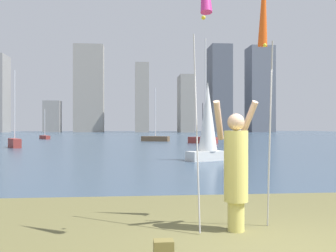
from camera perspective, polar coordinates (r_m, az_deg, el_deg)
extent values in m
cube|color=#384C60|center=(66.62, -3.71, -1.47)|extent=(120.00, 115.82, 0.12)
cube|color=#33301C|center=(9.02, 7.19, -10.46)|extent=(120.00, 0.70, 0.02)
cylinder|color=#D8CC66|center=(6.01, 10.30, -13.33)|extent=(0.26, 0.26, 0.46)
cylinder|color=#D8CC66|center=(5.88, 10.30, -6.00)|extent=(0.37, 0.37, 1.09)
sphere|color=#D1A889|center=(5.85, 10.30, 0.59)|extent=(0.26, 0.26, 0.26)
cylinder|color=#D1A889|center=(5.93, 7.71, 0.84)|extent=(0.27, 0.42, 0.63)
cylinder|color=#D1A889|center=(6.06, 12.06, 0.82)|extent=(0.27, 0.42, 0.63)
cylinder|color=#B2B2B7|center=(5.85, 4.38, -0.42)|extent=(0.02, 0.59, 3.09)
sphere|color=yellow|center=(5.51, 5.41, 16.08)|extent=(0.06, 0.06, 0.06)
cylinder|color=#B2B2B7|center=(6.16, 15.24, -1.31)|extent=(0.02, 0.25, 2.94)
cone|color=#F25919|center=(6.75, 14.34, 17.99)|extent=(0.16, 0.28, 1.52)
sphere|color=yellow|center=(6.51, 14.52, 11.81)|extent=(0.06, 0.06, 0.06)
cube|color=olive|center=(4.78, -0.67, -18.26)|extent=(0.24, 0.18, 0.23)
cube|color=maroon|center=(30.49, -22.30, -2.42)|extent=(1.56, 2.33, 0.68)
cylinder|color=silver|center=(30.51, -22.30, 3.06)|extent=(0.07, 0.07, 5.16)
cube|color=silver|center=(17.63, 5.72, -4.54)|extent=(1.93, 1.46, 0.45)
cylinder|color=silver|center=(17.64, 5.72, 4.79)|extent=(0.06, 0.06, 5.29)
cone|color=white|center=(17.66, 6.07, 1.46)|extent=(1.17, 1.17, 3.24)
cube|color=maroon|center=(49.54, -18.23, -1.64)|extent=(1.79, 2.45, 0.45)
cylinder|color=silver|center=(49.52, -18.23, 0.54)|extent=(0.08, 0.08, 3.31)
cube|color=brown|center=(40.22, -1.94, -1.95)|extent=(3.09, 1.94, 0.53)
cylinder|color=silver|center=(40.22, -1.94, 2.14)|extent=(0.09, 0.09, 5.21)
cube|color=maroon|center=(35.30, 5.31, -2.16)|extent=(2.73, 2.27, 0.59)
cylinder|color=#47474C|center=(35.28, 5.31, 0.91)|extent=(0.08, 0.08, 3.19)
cube|color=gray|center=(105.98, -17.20, 1.39)|extent=(4.45, 3.24, 8.47)
cube|color=gray|center=(105.45, -11.93, 5.59)|extent=(7.99, 4.24, 23.88)
cube|color=gray|center=(101.42, -4.00, 4.26)|extent=(3.60, 6.80, 18.41)
cube|color=gray|center=(99.66, 2.72, 3.36)|extent=(3.71, 7.62, 15.01)
cube|color=#565B66|center=(103.32, 7.82, 5.55)|extent=(5.47, 7.89, 23.32)
cube|color=slate|center=(106.80, 13.78, 5.38)|extent=(6.58, 6.72, 23.38)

